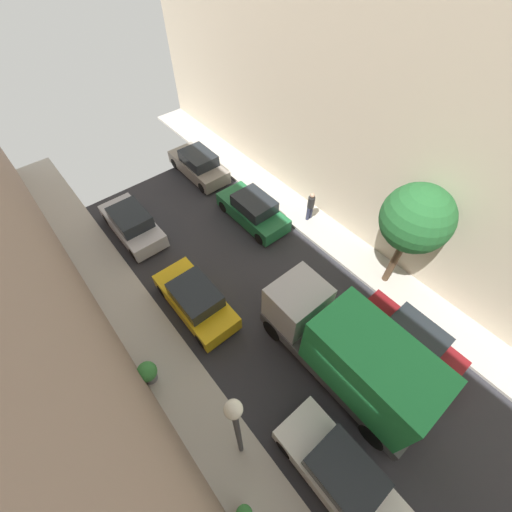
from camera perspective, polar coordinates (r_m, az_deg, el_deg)
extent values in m
plane|color=#2D2D33|center=(13.97, 16.03, -20.18)|extent=(32.00, 32.00, 0.00)
cube|color=#B7B2A8|center=(12.79, -1.21, -34.58)|extent=(2.00, 44.00, 0.15)
cube|color=#B7B2A8|center=(16.51, 27.14, -7.93)|extent=(2.00, 44.00, 0.15)
cube|color=white|center=(12.60, 13.87, -32.42)|extent=(1.76, 4.20, 0.76)
cube|color=#1E2328|center=(11.93, 15.25, -32.48)|extent=(1.56, 2.10, 0.64)
cylinder|color=black|center=(12.69, 5.01, -30.09)|extent=(0.22, 0.64, 0.64)
cylinder|color=black|center=(13.03, 10.57, -25.39)|extent=(0.22, 0.64, 0.64)
cylinder|color=black|center=(13.19, 22.36, -34.33)|extent=(0.22, 0.64, 0.64)
cube|color=gold|center=(14.57, -10.36, -7.70)|extent=(1.76, 4.20, 0.76)
cube|color=#1E2328|center=(13.91, -10.42, -6.61)|extent=(1.56, 2.10, 0.64)
cylinder|color=black|center=(15.48, -15.78, -5.78)|extent=(0.22, 0.64, 0.64)
cylinder|color=black|center=(15.75, -10.95, -2.84)|extent=(0.22, 0.64, 0.64)
cylinder|color=black|center=(13.93, -9.39, -14.17)|extent=(0.22, 0.64, 0.64)
cylinder|color=black|center=(14.23, -4.12, -10.66)|extent=(0.22, 0.64, 0.64)
cube|color=silver|center=(18.27, -20.48, 4.93)|extent=(1.76, 4.20, 0.76)
cube|color=#1E2328|center=(17.70, -20.89, 6.23)|extent=(1.56, 2.10, 0.64)
cylinder|color=black|center=(19.47, -24.26, 5.79)|extent=(0.22, 0.64, 0.64)
cylinder|color=black|center=(19.69, -20.29, 8.00)|extent=(0.22, 0.64, 0.64)
cylinder|color=black|center=(17.24, -20.29, 0.37)|extent=(0.22, 0.64, 0.64)
cylinder|color=black|center=(17.48, -15.88, 2.91)|extent=(0.22, 0.64, 0.64)
cube|color=maroon|center=(14.75, 24.40, -13.14)|extent=(1.76, 4.20, 0.76)
cube|color=#1E2328|center=(14.16, 25.82, -12.24)|extent=(1.56, 2.10, 0.64)
cylinder|color=black|center=(14.66, 17.60, -11.64)|extent=(0.22, 0.64, 0.64)
cylinder|color=black|center=(15.51, 21.16, -8.09)|extent=(0.22, 0.64, 0.64)
cylinder|color=black|center=(14.55, 27.42, -19.30)|extent=(0.22, 0.64, 0.64)
cylinder|color=black|center=(15.40, 30.41, -15.18)|extent=(0.22, 0.64, 0.64)
cube|color=#1E6638|center=(17.85, -0.60, 7.60)|extent=(1.76, 4.20, 0.76)
cube|color=#1E2328|center=(17.29, -0.30, 9.02)|extent=(1.56, 2.10, 0.64)
cylinder|color=black|center=(18.59, -5.55, 8.52)|extent=(0.22, 0.64, 0.64)
cylinder|color=black|center=(19.26, -1.76, 10.56)|extent=(0.22, 0.64, 0.64)
cylinder|color=black|center=(16.83, 0.70, 3.07)|extent=(0.22, 0.64, 0.64)
cylinder|color=black|center=(17.57, 4.61, 5.48)|extent=(0.22, 0.64, 0.64)
cube|color=gray|center=(21.22, -9.87, 14.93)|extent=(1.76, 4.20, 0.76)
cube|color=#1E2328|center=(20.71, -9.90, 16.31)|extent=(1.56, 2.10, 0.64)
cylinder|color=black|center=(22.21, -13.78, 15.29)|extent=(0.22, 0.64, 0.64)
cylinder|color=black|center=(22.78, -10.33, 16.94)|extent=(0.22, 0.64, 0.64)
cylinder|color=black|center=(19.97, -9.18, 11.57)|extent=(0.22, 0.64, 0.64)
cylinder|color=black|center=(20.60, -5.50, 13.43)|extent=(0.22, 0.64, 0.64)
cube|color=#4C4C51|center=(13.37, 14.18, -16.98)|extent=(2.20, 6.60, 0.50)
cube|color=#B7B7BC|center=(12.92, 7.16, -7.91)|extent=(2.10, 1.80, 1.70)
cube|color=green|center=(11.98, 19.28, -17.44)|extent=(2.24, 4.20, 2.40)
cylinder|color=black|center=(13.80, 3.04, -12.54)|extent=(0.30, 0.96, 0.96)
cylinder|color=black|center=(14.55, 8.86, -7.98)|extent=(0.30, 0.96, 0.96)
cylinder|color=black|center=(13.15, 19.53, -27.06)|extent=(0.30, 0.96, 0.96)
cylinder|color=black|center=(13.94, 24.63, -21.05)|extent=(0.30, 0.96, 0.96)
cylinder|color=#2D334C|center=(17.96, 8.96, 7.25)|extent=(0.18, 0.18, 0.82)
cylinder|color=#2D334C|center=(18.09, 9.45, 7.55)|extent=(0.18, 0.18, 0.82)
cylinder|color=#262626|center=(17.53, 9.50, 9.12)|extent=(0.36, 0.36, 0.64)
sphere|color=tan|center=(17.24, 9.70, 10.26)|extent=(0.24, 0.24, 0.24)
cylinder|color=brown|center=(15.52, 22.86, -0.54)|extent=(0.29, 0.29, 2.92)
sphere|color=#23602D|center=(13.84, 25.98, 5.85)|extent=(2.71, 2.71, 2.71)
cylinder|color=slate|center=(13.77, -17.78, -19.17)|extent=(0.48, 0.48, 0.40)
sphere|color=#38843D|center=(13.32, -18.31, -18.42)|extent=(0.74, 0.74, 0.74)
cylinder|color=#333338|center=(10.49, -3.08, -28.33)|extent=(0.16, 0.16, 4.75)
sphere|color=white|center=(7.96, -3.94, -24.88)|extent=(0.44, 0.44, 0.44)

